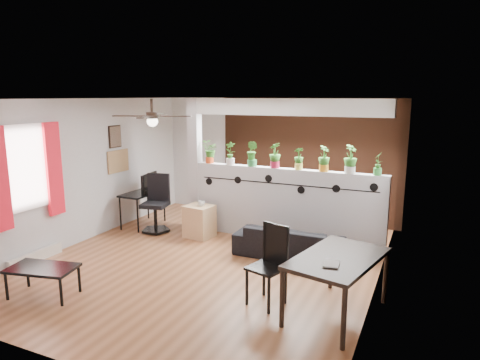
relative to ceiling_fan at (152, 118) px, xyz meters
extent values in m
cube|color=brown|center=(0.80, 0.30, -2.36)|extent=(6.30, 7.10, 0.10)
cube|color=#B7B7BA|center=(0.80, 3.32, -1.01)|extent=(6.30, 0.04, 2.90)
cube|color=#B7B7BA|center=(0.80, -2.72, -1.01)|extent=(6.30, 0.04, 2.90)
cube|color=#B7B7BA|center=(-1.82, 0.30, -1.01)|extent=(0.04, 7.10, 2.90)
cube|color=#B7B7BA|center=(3.42, 0.30, -1.01)|extent=(0.04, 7.10, 2.90)
cube|color=white|center=(0.80, 0.30, 0.34)|extent=(6.30, 7.10, 0.10)
cube|color=#BCBCC1|center=(1.60, 1.80, -1.64)|extent=(3.60, 0.18, 1.35)
cube|color=white|center=(1.60, 1.80, 0.14)|extent=(3.60, 0.18, 0.30)
cube|color=#BCBCC1|center=(-0.31, 1.80, -1.01)|extent=(0.22, 0.20, 2.60)
cube|color=#A95431|center=(1.60, 3.27, -1.01)|extent=(3.90, 0.05, 2.60)
cube|color=black|center=(1.60, 1.70, -1.23)|extent=(3.31, 0.01, 0.02)
cylinder|color=black|center=(0.05, 1.70, -1.31)|extent=(0.14, 0.01, 0.14)
cylinder|color=black|center=(0.67, 1.70, -1.23)|extent=(0.14, 0.01, 0.14)
cylinder|color=black|center=(1.29, 1.70, -1.15)|extent=(0.14, 0.01, 0.14)
cylinder|color=black|center=(1.91, 1.70, -1.31)|extent=(0.14, 0.01, 0.14)
cylinder|color=black|center=(2.53, 1.70, -1.23)|extent=(0.14, 0.01, 0.14)
cylinder|color=black|center=(3.15, 1.70, -1.15)|extent=(0.14, 0.01, 0.14)
cube|color=white|center=(-1.78, -0.90, -0.76)|extent=(0.02, 0.95, 1.25)
cube|color=white|center=(-1.77, -0.90, -0.76)|extent=(0.04, 1.05, 1.35)
cube|color=red|center=(-1.73, -0.40, -0.86)|extent=(0.06, 0.30, 1.55)
cube|color=silver|center=(-1.74, -0.90, -2.22)|extent=(0.08, 1.00, 0.18)
cube|color=#987349|center=(-1.78, 1.25, -0.96)|extent=(0.03, 0.60, 0.45)
cube|color=#8C7259|center=(-1.78, 1.20, -0.46)|extent=(0.03, 0.30, 0.40)
cube|color=black|center=(-1.78, 1.20, -0.46)|extent=(0.02, 0.34, 0.44)
cylinder|color=black|center=(0.00, 0.00, 0.19)|extent=(0.04, 0.04, 0.20)
cylinder|color=black|center=(0.00, 0.00, 0.04)|extent=(0.18, 0.18, 0.10)
sphere|color=white|center=(0.00, 0.00, -0.05)|extent=(0.17, 0.17, 0.17)
cube|color=black|center=(0.32, 0.12, 0.03)|extent=(0.55, 0.29, 0.01)
cube|color=black|center=(-0.12, 0.32, 0.03)|extent=(0.29, 0.55, 0.01)
cube|color=black|center=(-0.32, -0.12, 0.03)|extent=(0.55, 0.29, 0.01)
cube|color=black|center=(0.12, -0.32, 0.03)|extent=(0.29, 0.55, 0.01)
cylinder|color=#DD481A|center=(0.02, 1.80, -0.90)|extent=(0.16, 0.16, 0.12)
imported|color=#1E5117|center=(0.02, 1.80, -0.70)|extent=(0.29, 0.27, 0.34)
cylinder|color=silver|center=(0.47, 1.80, -0.90)|extent=(0.16, 0.16, 0.12)
imported|color=#1E5117|center=(0.47, 1.80, -0.69)|extent=(0.30, 0.29, 0.35)
cylinder|color=#318845|center=(0.92, 1.80, -0.90)|extent=(0.18, 0.18, 0.12)
imported|color=#1E5117|center=(0.92, 1.80, -0.68)|extent=(0.30, 0.27, 0.38)
cylinder|color=#AF1C3C|center=(1.37, 1.80, -0.90)|extent=(0.17, 0.17, 0.12)
imported|color=#1E5117|center=(1.37, 1.80, -0.68)|extent=(0.27, 0.30, 0.36)
cylinder|color=#E7DF51|center=(1.83, 1.80, -0.90)|extent=(0.14, 0.14, 0.12)
imported|color=#1E5117|center=(1.83, 1.80, -0.72)|extent=(0.25, 0.25, 0.30)
cylinder|color=orange|center=(2.28, 1.80, -0.90)|extent=(0.16, 0.16, 0.12)
imported|color=#1E5117|center=(2.28, 1.80, -0.69)|extent=(0.23, 0.27, 0.35)
cylinder|color=silver|center=(2.73, 1.80, -0.90)|extent=(0.18, 0.18, 0.12)
imported|color=#1E5117|center=(2.73, 1.80, -0.67)|extent=(0.29, 0.32, 0.39)
cylinder|color=#338E37|center=(3.18, 1.80, -0.90)|extent=(0.13, 0.13, 0.12)
imported|color=#1E5117|center=(3.18, 1.80, -0.72)|extent=(0.19, 0.22, 0.29)
imported|color=black|center=(1.92, 1.03, -2.07)|extent=(1.71, 0.69, 0.50)
cube|color=tan|center=(0.06, 1.29, -2.01)|extent=(0.55, 0.51, 0.61)
imported|color=gray|center=(0.11, 1.29, -1.65)|extent=(0.15, 0.15, 0.10)
cube|color=black|center=(-1.37, 1.46, -1.63)|extent=(0.52, 0.98, 0.04)
cylinder|color=black|center=(-1.60, 1.02, -1.98)|extent=(0.03, 0.03, 0.67)
cylinder|color=black|center=(-1.16, 1.01, -1.98)|extent=(0.03, 0.03, 0.67)
cylinder|color=black|center=(-1.58, 1.91, -1.98)|extent=(0.03, 0.03, 0.67)
cylinder|color=black|center=(-1.15, 1.90, -1.98)|extent=(0.03, 0.03, 0.67)
imported|color=black|center=(-1.37, 1.61, -1.51)|extent=(0.37, 0.11, 0.20)
cylinder|color=black|center=(-0.87, 1.18, -2.27)|extent=(0.58, 0.58, 0.04)
cylinder|color=black|center=(-0.87, 1.18, -2.02)|extent=(0.07, 0.07, 0.49)
cube|color=black|center=(-0.87, 1.18, -1.75)|extent=(0.56, 0.56, 0.08)
cube|color=black|center=(-0.91, 1.38, -1.44)|extent=(0.45, 0.16, 0.54)
cube|color=black|center=(3.05, -0.59, -1.59)|extent=(1.12, 1.53, 0.05)
cylinder|color=black|center=(2.54, -1.14, -1.96)|extent=(0.06, 0.06, 0.70)
cylinder|color=black|center=(3.28, -1.31, -1.96)|extent=(0.06, 0.06, 0.70)
cylinder|color=black|center=(2.82, 0.12, -1.96)|extent=(0.06, 0.06, 0.70)
cylinder|color=black|center=(3.56, -0.05, -1.96)|extent=(0.06, 0.06, 0.70)
imported|color=gray|center=(2.95, -0.89, -1.55)|extent=(0.19, 0.24, 0.02)
cube|color=black|center=(2.18, -0.71, -1.82)|extent=(0.52, 0.52, 0.03)
cube|color=black|center=(2.23, -0.53, -1.54)|extent=(0.39, 0.15, 0.53)
cube|color=black|center=(1.96, -0.82, -2.07)|extent=(0.03, 0.03, 0.50)
cube|color=black|center=(2.30, -0.93, -2.07)|extent=(0.03, 0.03, 0.50)
cube|color=black|center=(2.06, -0.49, -1.81)|extent=(0.03, 0.03, 1.02)
cube|color=black|center=(2.40, -0.59, -1.81)|extent=(0.03, 0.03, 1.02)
cube|color=black|center=(-0.63, -1.71, -1.92)|extent=(0.97, 0.67, 0.04)
cylinder|color=black|center=(-0.98, -2.00, -2.13)|extent=(0.04, 0.04, 0.37)
cylinder|color=black|center=(-0.19, -1.83, -2.13)|extent=(0.04, 0.04, 0.37)
cylinder|color=black|center=(-1.06, -1.60, -2.13)|extent=(0.04, 0.04, 0.37)
cylinder|color=black|center=(-0.28, -1.43, -2.13)|extent=(0.04, 0.04, 0.37)
camera|label=1|loc=(3.98, -5.50, 0.33)|focal=32.00mm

